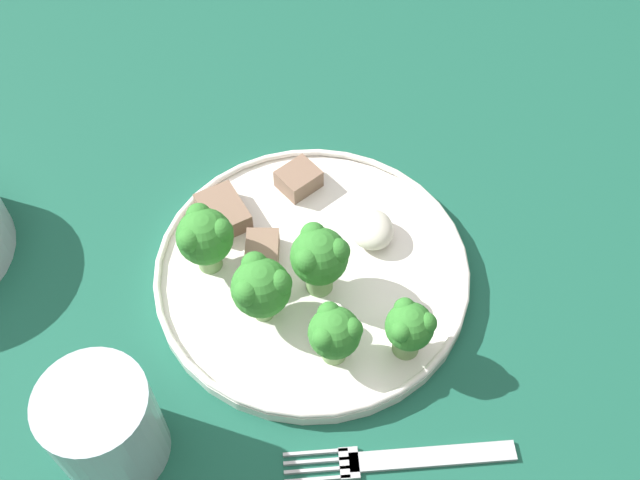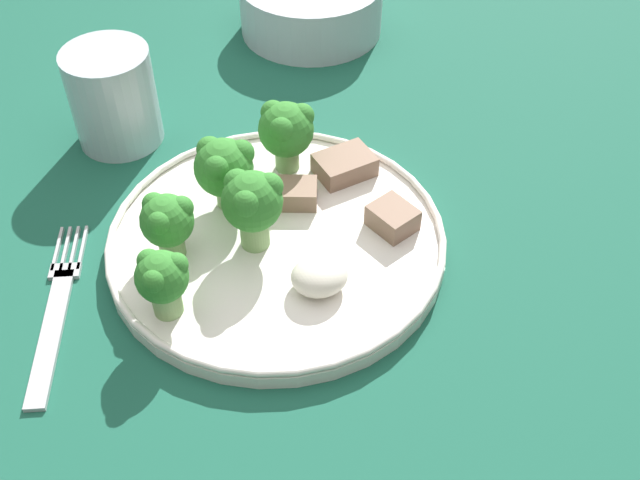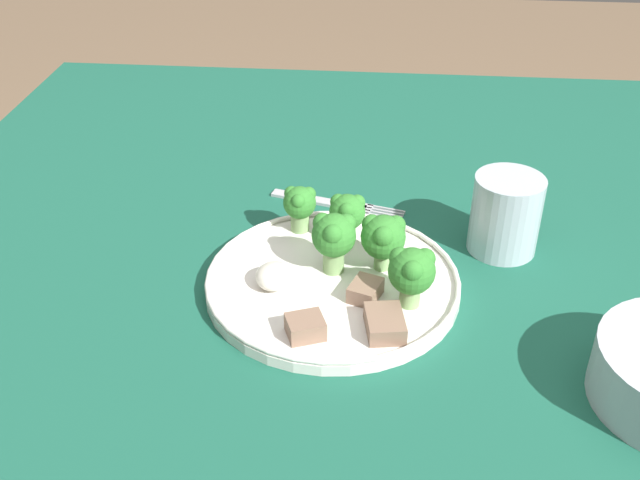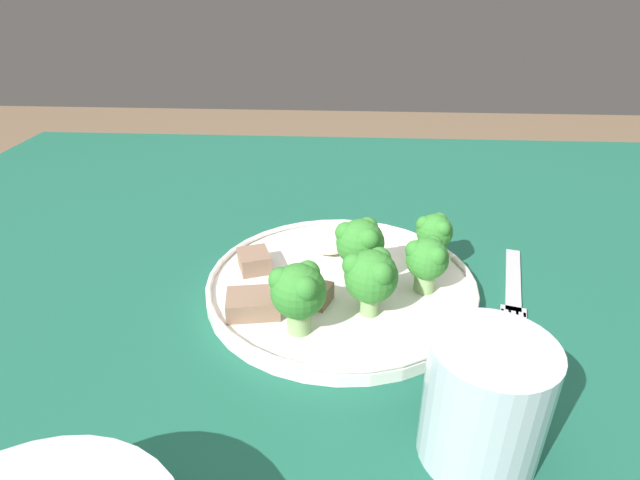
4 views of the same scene
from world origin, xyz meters
name	(u,v)px [view 2 (image 2 of 4)]	position (x,y,z in m)	size (l,w,h in m)	color
table	(255,283)	(0.00, 0.00, 0.68)	(1.29, 1.20, 0.77)	#195642
dinner_plate	(277,240)	(0.01, -0.04, 0.78)	(0.27, 0.27, 0.02)	white
fork	(56,310)	(-0.17, -0.05, 0.77)	(0.06, 0.17, 0.00)	#B2B2B7
cream_bowl	(311,8)	(0.15, 0.28, 0.79)	(0.16, 0.16, 0.06)	#B7BCC6
drinking_glass	(114,102)	(-0.08, 0.15, 0.81)	(0.08, 0.08, 0.09)	#B2C1CC
broccoli_floret_near_rim_left	(162,279)	(-0.09, -0.09, 0.81)	(0.04, 0.04, 0.06)	#7FA866
broccoli_floret_center_left	(224,167)	(-0.02, 0.01, 0.82)	(0.05, 0.05, 0.06)	#7FA866
broccoli_floret_back_left	(252,202)	(-0.01, -0.04, 0.82)	(0.05, 0.05, 0.07)	#7FA866
broccoli_floret_front_left	(167,221)	(-0.07, -0.03, 0.81)	(0.04, 0.04, 0.06)	#7FA866
broccoli_floret_center_back	(286,130)	(0.05, 0.04, 0.82)	(0.05, 0.05, 0.07)	#7FA866
meat_slice_front_slice	(345,165)	(0.09, 0.01, 0.79)	(0.05, 0.04, 0.02)	#846651
meat_slice_middle_slice	(295,194)	(0.04, -0.01, 0.79)	(0.04, 0.04, 0.02)	#846651
meat_slice_rear_slice	(393,218)	(0.10, -0.06, 0.79)	(0.04, 0.04, 0.02)	#846651
sauce_dollop	(320,276)	(0.03, -0.11, 0.79)	(0.04, 0.04, 0.02)	silver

